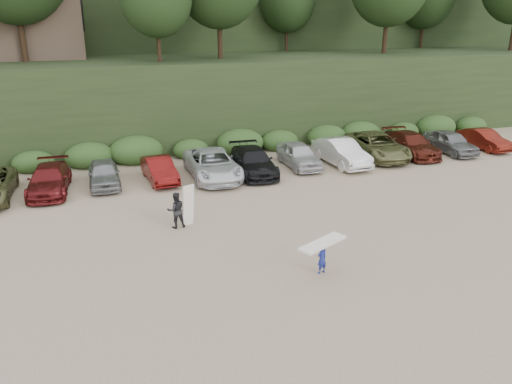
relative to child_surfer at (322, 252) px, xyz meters
name	(u,v)px	position (x,y,z in m)	size (l,w,h in m)	color
ground	(308,240)	(0.75, 2.81, -0.86)	(120.00, 120.00, 0.00)	tan
parked_cars	(233,162)	(0.35, 12.77, -0.10)	(39.18, 6.59, 1.63)	silver
child_surfer	(322,252)	(0.00, 0.00, 0.00)	(2.16, 1.43, 1.27)	navy
adult_surfer	(177,210)	(-4.28, 5.93, -0.02)	(1.28, 0.66, 1.96)	black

